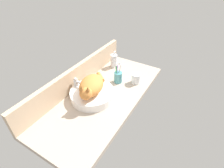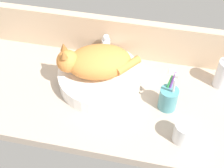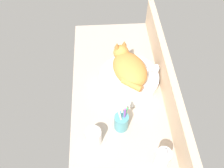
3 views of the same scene
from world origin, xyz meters
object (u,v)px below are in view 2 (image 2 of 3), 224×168
(soap_dispenser, at_px, (224,74))
(sink_basin, at_px, (100,77))
(faucet, at_px, (106,48))
(cat, at_px, (96,62))
(water_glass, at_px, (184,133))
(toothbrush_cup, at_px, (168,98))

(soap_dispenser, bearing_deg, sink_basin, -169.00)
(soap_dispenser, bearing_deg, faucet, 175.20)
(cat, bearing_deg, sink_basin, 21.52)
(cat, xyz_separation_m, soap_dispenser, (0.50, 0.10, -0.06))
(cat, relative_size, water_glass, 3.69)
(sink_basin, height_order, soap_dispenser, soap_dispenser)
(water_glass, bearing_deg, toothbrush_cup, 116.18)
(sink_basin, bearing_deg, soap_dispenser, 11.00)
(sink_basin, distance_m, cat, 0.09)
(soap_dispenser, distance_m, water_glass, 0.33)
(cat, height_order, water_glass, cat)
(sink_basin, height_order, cat, cat)
(cat, distance_m, water_glass, 0.42)
(faucet, distance_m, toothbrush_cup, 0.35)
(sink_basin, relative_size, cat, 1.06)
(cat, distance_m, toothbrush_cup, 0.31)
(faucet, xyz_separation_m, soap_dispenser, (0.49, -0.04, -0.01))
(soap_dispenser, height_order, water_glass, soap_dispenser)
(toothbrush_cup, relative_size, water_glass, 2.19)
(toothbrush_cup, xyz_separation_m, water_glass, (0.07, -0.14, -0.01))
(cat, relative_size, soap_dispenser, 2.00)
(faucet, relative_size, soap_dispenser, 0.86)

